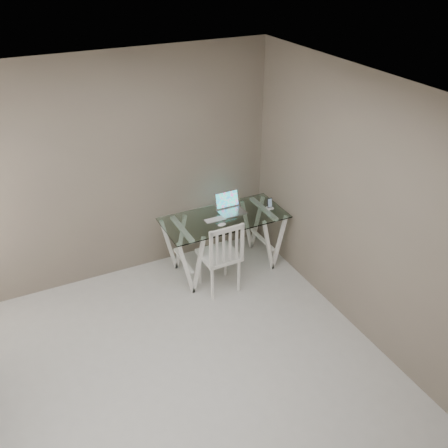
% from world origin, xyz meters
% --- Properties ---
extents(room, '(4.50, 4.52, 2.71)m').
position_xyz_m(room, '(-0.06, 0.02, 1.72)').
color(room, '#BAB8B2').
rests_on(room, ground).
extents(desk, '(1.50, 0.70, 0.75)m').
position_xyz_m(desk, '(1.20, 1.71, 0.38)').
color(desk, silver).
rests_on(desk, ground).
extents(chair, '(0.43, 0.43, 0.94)m').
position_xyz_m(chair, '(0.98, 1.31, 0.52)').
color(chair, silver).
rests_on(chair, ground).
extents(laptop, '(0.32, 0.28, 0.22)m').
position_xyz_m(laptop, '(1.34, 1.83, 0.80)').
color(laptop, '#B7B8BC').
rests_on(laptop, desk).
extents(keyboard, '(0.27, 0.11, 0.01)m').
position_xyz_m(keyboard, '(1.07, 1.70, 0.75)').
color(keyboard, silver).
rests_on(keyboard, desk).
extents(mouse, '(0.10, 0.06, 0.03)m').
position_xyz_m(mouse, '(1.09, 1.54, 0.76)').
color(mouse, white).
rests_on(mouse, desk).
extents(phone_dock, '(0.07, 0.07, 0.14)m').
position_xyz_m(phone_dock, '(1.81, 1.66, 0.78)').
color(phone_dock, white).
rests_on(phone_dock, desk).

